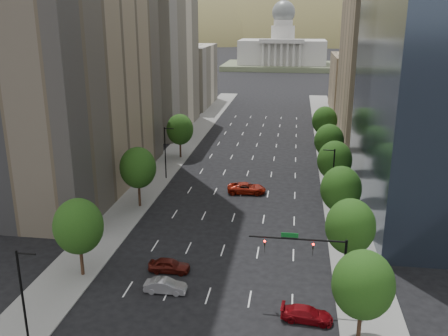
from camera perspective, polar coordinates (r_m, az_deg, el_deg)
The scene contains 25 objects.
sidewalk_left at distance 80.40m, azimuth -9.02°, elevation -2.25°, with size 6.00×200.00×0.15m, color slate.
sidewalk_right at distance 77.34m, azimuth 13.54°, elevation -3.33°, with size 6.00×200.00×0.15m, color slate.
midrise_cream_left at distance 120.11m, azimuth -7.74°, elevation 12.78°, with size 14.00×30.00×35.00m, color beige.
filler_left at distance 152.80m, azimuth -4.20°, elevation 10.64°, with size 14.00×26.00×18.00m, color beige.
parking_tan_right at distance 114.11m, azimuth 17.26°, elevation 10.68°, with size 14.00×30.00×30.00m, color #8C7759.
filler_right at distance 147.40m, azimuth 15.17°, elevation 9.45°, with size 14.00×26.00×16.00m, color #8C7759.
tree_right_0 at distance 43.33m, azimuth 15.85°, elevation -12.91°, with size 5.20×5.20×8.39m.
tree_right_1 at distance 52.93m, azimuth 14.46°, elevation -6.61°, with size 5.20×5.20×8.75m.
tree_right_2 at distance 64.10m, azimuth 13.42°, elevation -2.40°, with size 5.20×5.20×8.61m.
tree_right_3 at distance 75.40m, azimuth 12.72°, elevation 0.86°, with size 5.20×5.20×8.89m.
tree_right_4 at distance 88.99m, azimuth 12.10°, elevation 3.12°, with size 5.20×5.20×8.46m.
tree_right_5 at distance 104.51m, azimuth 11.61°, elevation 5.40°, with size 5.20×5.20×8.75m.
tree_left_0 at distance 53.55m, azimuth -16.55°, elevation -6.50°, with size 5.20×5.20×8.75m.
tree_left_1 at distance 70.89m, azimuth -9.96°, elevation 0.03°, with size 5.20×5.20×8.97m.
tree_left_2 at distance 95.14m, azimuth -5.14°, elevation 4.49°, with size 5.20×5.20×8.68m.
streetlight_rn at distance 70.89m, azimuth 12.48°, elevation -1.07°, with size 1.70×0.20×9.00m.
streetlight_ls at distance 44.33m, azimuth -22.28°, elevation -13.69°, with size 1.70×0.20×9.00m.
streetlight_ln at distance 82.99m, azimuth -6.80°, elevation 1.92°, with size 1.70×0.20×9.00m.
traffic_signal at distance 47.46m, azimuth 10.88°, elevation -10.03°, with size 9.12×0.40×7.38m.
capitol at distance 262.64m, azimuth 6.78°, elevation 13.27°, with size 60.00×40.00×35.20m.
foothills at distance 615.56m, azimuth 10.98°, elevation 11.03°, with size 720.00×413.00×263.00m.
car_red_near at distance 47.26m, azimuth 9.59°, elevation -16.39°, with size 1.92×4.73×1.37m, color maroon.
car_maroon at distance 54.61m, azimuth -6.37°, elevation -11.17°, with size 1.81×4.51×1.54m, color #46110B.
car_silver at distance 51.06m, azimuth -6.81°, elevation -13.45°, with size 1.49×4.28×1.41m, color gray.
car_red_far at distance 76.96m, azimuth 2.65°, elevation -2.35°, with size 2.76×5.99×1.66m, color maroon.
Camera 1 is at (7.77, -12.19, 26.75)m, focal length 39.36 mm.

